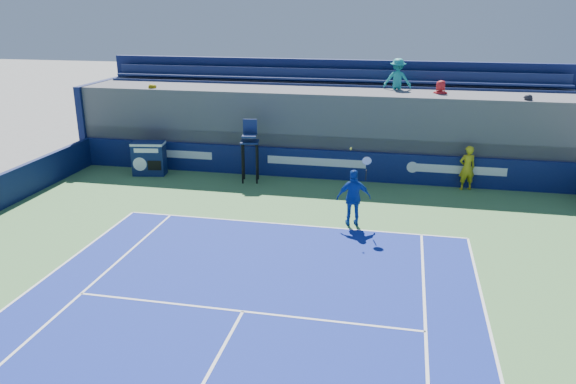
% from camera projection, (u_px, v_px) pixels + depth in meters
% --- Properties ---
extents(ball_person, '(0.72, 0.58, 1.72)m').
position_uv_depth(ball_person, '(467.00, 168.00, 21.18)').
color(ball_person, gold).
rests_on(ball_person, apron).
extents(back_hoarding, '(20.40, 0.21, 1.20)m').
position_uv_depth(back_hoarding, '(316.00, 164.00, 22.68)').
color(back_hoarding, '#0D174D').
rests_on(back_hoarding, ground).
extents(match_clock, '(1.42, 0.93, 1.40)m').
position_uv_depth(match_clock, '(149.00, 157.00, 23.12)').
color(match_clock, '#0F1D4B').
rests_on(match_clock, ground).
extents(umpire_chair, '(0.81, 0.81, 2.48)m').
position_uv_depth(umpire_chair, '(250.00, 144.00, 21.99)').
color(umpire_chair, black).
rests_on(umpire_chair, ground).
extents(tennis_player, '(1.15, 0.68, 2.57)m').
position_uv_depth(tennis_player, '(354.00, 198.00, 17.74)').
color(tennis_player, '#1441A6').
rests_on(tennis_player, apron).
extents(stadium_seating, '(21.00, 4.05, 4.63)m').
position_uv_depth(stadium_seating, '(324.00, 124.00, 24.18)').
color(stadium_seating, '#515156').
rests_on(stadium_seating, ground).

